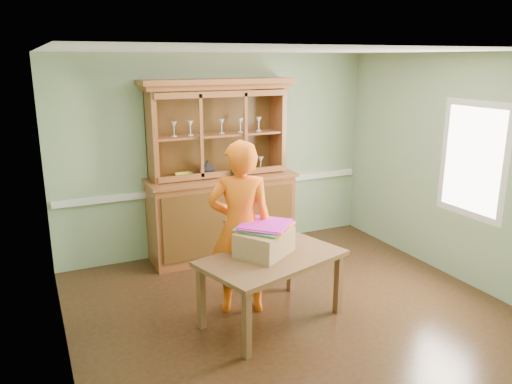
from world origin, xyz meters
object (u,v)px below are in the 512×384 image
dining_table (272,264)px  cardboard_box (264,242)px  person (240,228)px  china_hutch (221,196)px

dining_table → cardboard_box: bearing=99.9°
dining_table → person: 0.50m
dining_table → cardboard_box: (-0.04, 0.09, 0.21)m
china_hutch → cardboard_box: bearing=-97.3°
china_hutch → person: bearing=-103.8°
dining_table → person: bearing=102.4°
person → cardboard_box: bearing=139.7°
dining_table → cardboard_box: 0.23m
china_hutch → cardboard_box: size_ratio=4.43×
cardboard_box → person: person is taller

